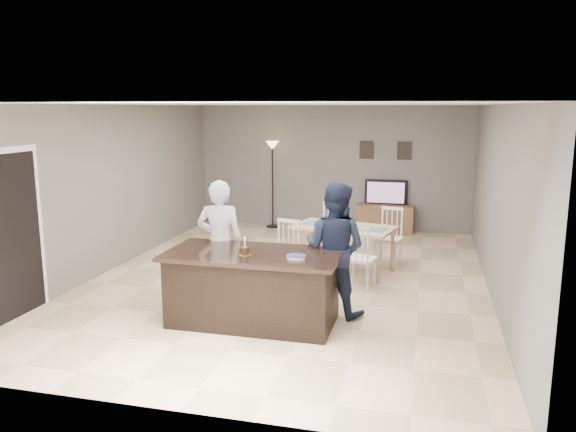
% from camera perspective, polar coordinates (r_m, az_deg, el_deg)
% --- Properties ---
extents(floor, '(8.00, 8.00, 0.00)m').
position_cam_1_polar(floor, '(8.85, 0.02, -6.48)').
color(floor, '#DEB48E').
rests_on(floor, ground).
extents(room_shell, '(8.00, 8.00, 8.00)m').
position_cam_1_polar(room_shell, '(8.49, 0.02, 4.37)').
color(room_shell, slate).
rests_on(room_shell, floor).
extents(kitchen_island, '(2.15, 1.10, 0.90)m').
position_cam_1_polar(kitchen_island, '(7.06, -3.54, -7.22)').
color(kitchen_island, black).
rests_on(kitchen_island, floor).
extents(tv_console, '(1.20, 0.40, 0.60)m').
position_cam_1_polar(tv_console, '(12.22, 9.80, -0.28)').
color(tv_console, brown).
rests_on(tv_console, floor).
extents(television, '(0.91, 0.12, 0.53)m').
position_cam_1_polar(television, '(12.19, 9.91, 2.38)').
color(television, black).
rests_on(television, tv_console).
extents(tv_screen_glow, '(0.78, 0.00, 0.78)m').
position_cam_1_polar(tv_screen_glow, '(12.11, 9.88, 2.36)').
color(tv_screen_glow, '#CE4A16').
rests_on(tv_screen_glow, tv_console).
extents(picture_frames, '(1.10, 0.02, 0.38)m').
position_cam_1_polar(picture_frames, '(12.23, 9.86, 6.59)').
color(picture_frames, black).
rests_on(picture_frames, room_shell).
extents(doorway, '(0.00, 2.10, 2.65)m').
position_cam_1_polar(doorway, '(7.87, -26.04, -0.38)').
color(doorway, black).
rests_on(doorway, floor).
extents(woman, '(0.68, 0.50, 1.71)m').
position_cam_1_polar(woman, '(7.65, -6.91, -2.71)').
color(woman, silver).
rests_on(woman, floor).
extents(man, '(0.98, 0.85, 1.73)m').
position_cam_1_polar(man, '(7.25, 4.77, -3.34)').
color(man, '#181F35').
rests_on(man, floor).
extents(birthday_cake, '(0.14, 0.14, 0.22)m').
position_cam_1_polar(birthday_cake, '(6.81, -4.40, -3.55)').
color(birthday_cake, yellow).
rests_on(birthday_cake, kitchen_island).
extents(plate_stack, '(0.23, 0.23, 0.04)m').
position_cam_1_polar(plate_stack, '(6.66, 0.82, -4.15)').
color(plate_stack, white).
rests_on(plate_stack, kitchen_island).
extents(dining_table, '(1.89, 2.10, 0.98)m').
position_cam_1_polar(dining_table, '(9.18, 5.63, -1.85)').
color(dining_table, tan).
rests_on(dining_table, floor).
extents(floor_lamp, '(0.29, 0.29, 1.92)m').
position_cam_1_polar(floor_lamp, '(12.42, -1.59, 5.62)').
color(floor_lamp, black).
rests_on(floor_lamp, floor).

